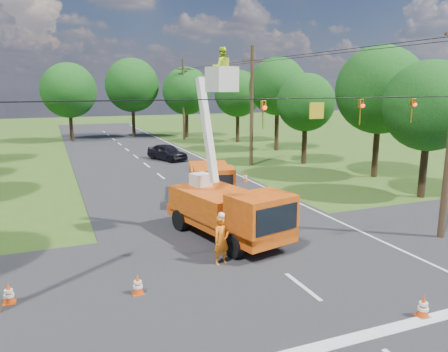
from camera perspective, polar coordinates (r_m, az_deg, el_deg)
name	(u,v)px	position (r m, az deg, el deg)	size (l,w,h in m)	color
ground	(161,177)	(33.36, -8.26, -0.08)	(140.00, 140.00, 0.00)	#355519
road_main	(161,177)	(33.36, -8.26, -0.08)	(12.00, 100.00, 0.06)	black
road_cross	(275,266)	(17.13, 6.62, -11.57)	(56.00, 10.00, 0.07)	black
stop_bar	(365,337)	(13.31, 17.98, -19.37)	(9.00, 0.45, 0.02)	silver
edge_line	(229,171)	(35.07, 0.66, 0.62)	(0.12, 90.00, 0.02)	silver
bucket_truck	(229,201)	(19.29, 0.62, -3.31)	(3.95, 7.02, 8.35)	#EF5510
second_truck	(211,180)	(26.26, -1.73, -0.51)	(3.74, 6.47, 2.29)	#EF5510
ground_worker	(221,240)	(16.82, -0.33, -8.38)	(0.71, 0.46, 1.94)	orange
distant_car	(167,152)	(40.57, -7.44, 3.11)	(1.77, 4.39, 1.50)	black
traffic_cone_0	(423,306)	(14.68, 24.58, -15.23)	(0.38, 0.38, 0.71)	#DA420B
traffic_cone_1	(250,217)	(21.79, 3.42, -5.36)	(0.38, 0.38, 0.71)	#DA420B
traffic_cone_2	(252,199)	(25.09, 3.67, -3.07)	(0.38, 0.38, 0.71)	#DA420B
traffic_cone_3	(138,284)	(15.00, -11.19, -13.73)	(0.38, 0.38, 0.71)	#DA420B
traffic_cone_4	(9,293)	(15.70, -26.30, -13.58)	(0.38, 0.38, 0.71)	#DA420B
traffic_cone_6	(245,177)	(31.14, 2.79, -0.14)	(0.38, 0.38, 0.71)	#DA420B
pole_right_mid	(252,105)	(37.46, 3.64, 9.18)	(1.80, 0.30, 10.00)	#4C3823
pole_right_far	(183,99)	(56.16, -5.31, 9.99)	(1.80, 0.30, 10.00)	#4C3823
signal_span	(331,109)	(16.95, 13.80, 8.44)	(18.00, 0.29, 1.07)	black
tree_right_a	(429,106)	(28.96, 25.23, 8.27)	(5.40, 5.40, 8.28)	#382616
tree_right_b	(380,90)	(34.30, 19.70, 10.52)	(6.40, 6.40, 9.65)	#382616
tree_right_c	(306,103)	(38.85, 10.64, 9.40)	(5.00, 5.00, 7.83)	#382616
tree_right_d	(278,86)	(46.53, 7.03, 11.54)	(6.00, 6.00, 9.70)	#382616
tree_right_e	(238,94)	(53.28, 1.82, 10.70)	(5.60, 5.60, 8.63)	#382616
tree_far_a	(69,90)	(56.83, -19.62, 10.48)	(6.60, 6.60, 9.50)	#382616
tree_far_b	(132,85)	(59.72, -11.93, 11.52)	(7.00, 7.00, 10.32)	#382616
tree_far_c	(186,91)	(58.34, -4.95, 11.00)	(6.20, 6.20, 9.18)	#382616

